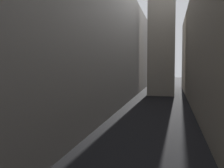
% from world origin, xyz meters
% --- Properties ---
extents(ground_plane, '(264.00, 264.00, 0.00)m').
position_xyz_m(ground_plane, '(0.00, 48.00, 0.00)').
color(ground_plane, black).
extents(building_block_left, '(14.86, 108.00, 21.43)m').
position_xyz_m(building_block_left, '(-12.93, 50.00, 10.72)').
color(building_block_left, slate).
rests_on(building_block_left, ground).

